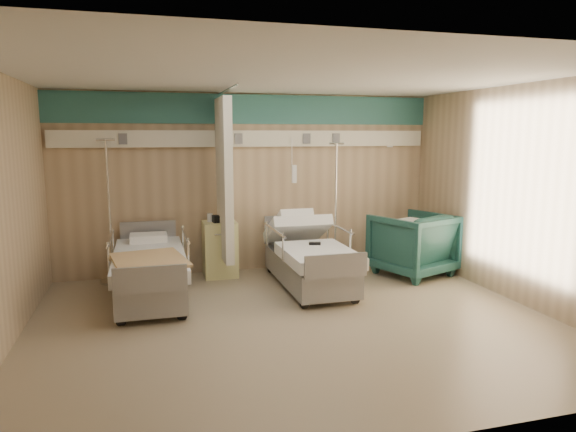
{
  "coord_description": "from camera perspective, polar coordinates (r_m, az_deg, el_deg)",
  "views": [
    {
      "loc": [
        -1.6,
        -5.49,
        2.16
      ],
      "look_at": [
        0.09,
        0.6,
        1.16
      ],
      "focal_mm": 32.0,
      "sensor_mm": 36.0,
      "label": 1
    }
  ],
  "objects": [
    {
      "name": "bedside_cabinet",
      "position": [
        7.96,
        -7.57,
        -3.65
      ],
      "size": [
        0.5,
        0.48,
        0.85
      ],
      "primitive_type": "cube",
      "color": "#E0DC8C",
      "rests_on": "ground"
    },
    {
      "name": "iv_stand_left",
      "position": [
        7.98,
        -18.99,
        -3.99
      ],
      "size": [
        0.38,
        0.38,
        2.11
      ],
      "rotation": [
        0.0,
        0.0,
        -0.13
      ],
      "color": "silver",
      "rests_on": "ground"
    },
    {
      "name": "room_walls",
      "position": [
        5.97,
        -0.25,
        6.15
      ],
      "size": [
        6.04,
        5.04,
        2.82
      ],
      "color": "tan",
      "rests_on": "ground"
    },
    {
      "name": "bed_right",
      "position": [
        7.38,
        2.36,
        -5.47
      ],
      "size": [
        1.0,
        2.16,
        0.63
      ],
      "primitive_type": null,
      "color": "silver",
      "rests_on": "ground"
    },
    {
      "name": "visitor_armchair",
      "position": [
        8.18,
        13.66,
        -3.05
      ],
      "size": [
        1.34,
        1.36,
        0.97
      ],
      "primitive_type": "imported",
      "rotation": [
        0.0,
        0.0,
        3.5
      ],
      "color": "#1C4740",
      "rests_on": "ground"
    },
    {
      "name": "call_remote",
      "position": [
        7.23,
        2.99,
        -3.07
      ],
      "size": [
        0.18,
        0.12,
        0.04
      ],
      "primitive_type": "cube",
      "rotation": [
        0.0,
        0.0,
        -0.29
      ],
      "color": "black",
      "rests_on": "bed_right"
    },
    {
      "name": "waffle_blanket",
      "position": [
        8.08,
        13.65,
        0.52
      ],
      "size": [
        0.72,
        0.69,
        0.06
      ],
      "primitive_type": "cube",
      "rotation": [
        0.0,
        0.0,
        3.56
      ],
      "color": "silver",
      "rests_on": "visitor_armchair"
    },
    {
      "name": "ground",
      "position": [
        6.12,
        0.68,
        -11.67
      ],
      "size": [
        6.0,
        5.0,
        0.0
      ],
      "primitive_type": "cube",
      "color": "gray",
      "rests_on": "ground"
    },
    {
      "name": "toiletry_bag",
      "position": [
        7.81,
        -7.62,
        -0.31
      ],
      "size": [
        0.21,
        0.15,
        0.11
      ],
      "primitive_type": "cube",
      "rotation": [
        0.0,
        0.0,
        0.13
      ],
      "color": "black",
      "rests_on": "bedside_cabinet"
    },
    {
      "name": "bed_left",
      "position": [
        7.04,
        -15.06,
        -6.49
      ],
      "size": [
        1.0,
        2.16,
        0.63
      ],
      "primitive_type": null,
      "color": "silver",
      "rests_on": "ground"
    },
    {
      "name": "iv_stand_right",
      "position": [
        8.25,
        5.25,
        -3.21
      ],
      "size": [
        0.36,
        0.36,
        2.04
      ],
      "rotation": [
        0.0,
        0.0,
        0.22
      ],
      "color": "silver",
      "rests_on": "ground"
    },
    {
      "name": "white_cup",
      "position": [
        7.89,
        -8.66,
        -0.19
      ],
      "size": [
        0.09,
        0.09,
        0.12
      ],
      "primitive_type": "cylinder",
      "rotation": [
        0.0,
        0.0,
        -0.07
      ],
      "color": "white",
      "rests_on": "bedside_cabinet"
    },
    {
      "name": "tan_blanket",
      "position": [
        6.51,
        -15.16,
        -4.74
      ],
      "size": [
        0.98,
        1.16,
        0.04
      ],
      "primitive_type": "cube",
      "rotation": [
        0.0,
        0.0,
        0.17
      ],
      "color": "tan",
      "rests_on": "bed_left"
    }
  ]
}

